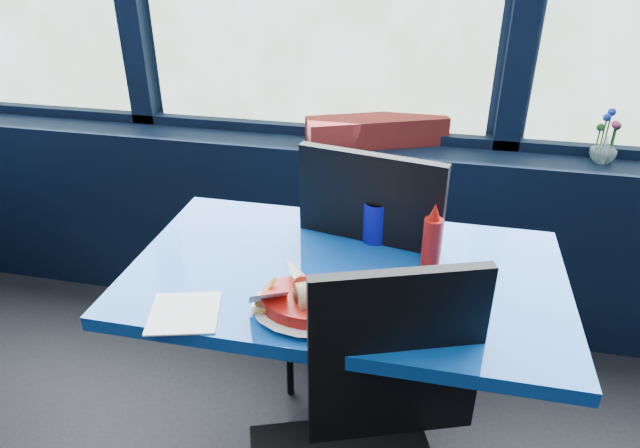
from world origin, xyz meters
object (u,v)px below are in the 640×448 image
(near_table, at_px, (344,322))
(soda_cup, at_px, (376,220))
(chair_near_back, at_px, (364,261))
(flower_vase, at_px, (604,147))
(chair_near_front, at_px, (368,445))
(ketchup_bottle, at_px, (432,239))
(planter_box, at_px, (377,131))
(food_basket, at_px, (312,300))

(near_table, distance_m, soda_cup, 0.32)
(chair_near_back, height_order, flower_vase, chair_near_back)
(chair_near_front, height_order, chair_near_back, chair_near_back)
(chair_near_front, relative_size, soda_cup, 3.52)
(chair_near_back, bearing_deg, soda_cup, 122.07)
(ketchup_bottle, bearing_deg, chair_near_front, -101.48)
(near_table, xyz_separation_m, soda_cup, (0.06, 0.19, 0.25))
(near_table, relative_size, planter_box, 2.13)
(chair_near_back, bearing_deg, food_basket, 94.81)
(near_table, relative_size, flower_vase, 5.87)
(planter_box, height_order, ketchup_bottle, ketchup_bottle)
(near_table, xyz_separation_m, planter_box, (-0.03, 0.88, 0.29))
(near_table, relative_size, soda_cup, 4.42)
(soda_cup, bearing_deg, flower_vase, 41.43)
(chair_near_front, distance_m, planter_box, 1.33)
(chair_near_front, xyz_separation_m, flower_vase, (0.70, 1.27, 0.31))
(soda_cup, bearing_deg, near_table, -107.22)
(chair_near_front, bearing_deg, food_basket, 111.06)
(planter_box, bearing_deg, flower_vase, -23.88)
(near_table, height_order, planter_box, planter_box)
(ketchup_bottle, bearing_deg, planter_box, 107.62)
(soda_cup, bearing_deg, food_basket, -105.17)
(soda_cup, bearing_deg, chair_near_front, -83.13)
(ketchup_bottle, xyz_separation_m, soda_cup, (-0.17, 0.12, -0.02))
(chair_near_front, relative_size, food_basket, 3.43)
(flower_vase, relative_size, soda_cup, 0.75)
(chair_near_front, distance_m, flower_vase, 1.48)
(flower_vase, relative_size, ketchup_bottle, 1.04)
(chair_near_front, xyz_separation_m, food_basket, (-0.18, 0.20, 0.23))
(chair_near_front, bearing_deg, soda_cup, 76.73)
(chair_near_front, xyz_separation_m, soda_cup, (-0.07, 0.60, 0.27))
(chair_near_back, relative_size, ketchup_bottle, 5.25)
(flower_vase, bearing_deg, near_table, -133.67)
(chair_near_back, distance_m, flower_vase, 1.02)
(chair_near_back, height_order, food_basket, chair_near_back)
(chair_near_back, bearing_deg, near_table, 99.29)
(planter_box, bearing_deg, soda_cup, -105.73)
(chair_near_back, bearing_deg, ketchup_bottle, 143.42)
(chair_near_front, height_order, flower_vase, flower_vase)
(chair_near_back, height_order, ketchup_bottle, chair_near_back)
(flower_vase, xyz_separation_m, food_basket, (-0.87, -1.07, -0.08))
(near_table, height_order, food_basket, food_basket)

